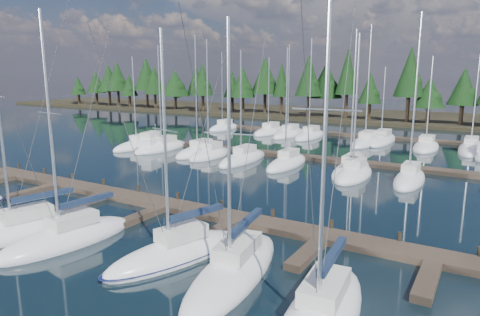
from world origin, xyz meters
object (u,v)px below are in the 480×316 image
Objects in this scene: front_sailboat_3 at (68,238)px; front_sailboat_4 at (176,253)px; main_dock at (164,207)px; front_sailboat_5 at (234,271)px; motor_yacht_left at (153,146)px; front_sailboat_6 at (321,316)px; front_sailboat_2 at (21,231)px.

front_sailboat_4 is at bearing 12.98° from front_sailboat_3.
front_sailboat_5 is at bearing -32.31° from main_dock.
front_sailboat_3 is 1.07× the size of front_sailboat_5.
motor_yacht_left is (-17.28, 18.03, 0.24)m from main_dock.
main_dock is 24.98m from motor_yacht_left.
front_sailboat_3 is at bearing -57.21° from motor_yacht_left.
motor_yacht_left is at bearing 138.17° from front_sailboat_5.
main_dock is 3.47× the size of front_sailboat_4.
main_dock is 2.84× the size of front_sailboat_6.
main_dock is at bearing 152.26° from front_sailboat_6.
motor_yacht_left is (-23.30, 24.03, 0.16)m from front_sailboat_4.
front_sailboat_6 reaches higher than motor_yacht_left.
front_sailboat_4 reaches higher than motor_yacht_left.
front_sailboat_2 is at bearing -117.10° from main_dock.
front_sailboat_2 is 0.99× the size of front_sailboat_6.
front_sailboat_4 is at bearing 168.48° from front_sailboat_6.
main_dock is at bearing 147.69° from front_sailboat_5.
front_sailboat_5 is (10.56, 1.39, -0.01)m from front_sailboat_3.
front_sailboat_6 is 41.18m from motor_yacht_left.
front_sailboat_4 is at bearing 177.27° from front_sailboat_5.
front_sailboat_6 is (15.60, -0.22, 0.01)m from front_sailboat_3.
front_sailboat_2 reaches higher than front_sailboat_3.
front_sailboat_6 is (5.04, -1.61, 0.02)m from front_sailboat_5.
front_sailboat_5 is 1.58× the size of motor_yacht_left.
front_sailboat_4 is 8.97m from front_sailboat_6.
front_sailboat_2 is 1.19× the size of front_sailboat_5.
motor_yacht_left is (-13.05, 26.31, 0.14)m from front_sailboat_2.
front_sailboat_2 is 1.88× the size of motor_yacht_left.
front_sailboat_5 reaches higher than main_dock.
front_sailboat_6 is at bearing 1.47° from front_sailboat_2.
front_sailboat_3 is (-0.80, -7.56, 0.09)m from main_dock.
front_sailboat_4 is at bearing -45.88° from motor_yacht_left.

